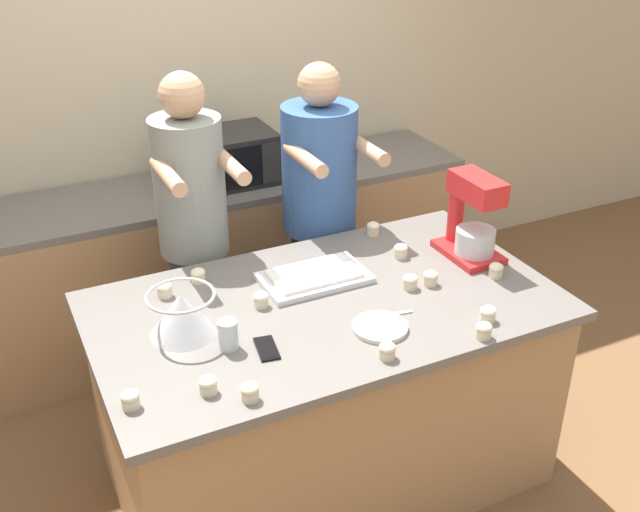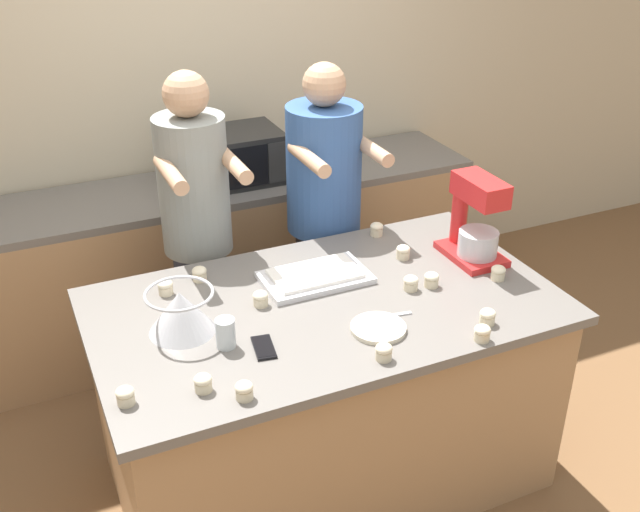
# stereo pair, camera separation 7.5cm
# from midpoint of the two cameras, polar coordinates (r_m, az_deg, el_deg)

# --- Properties ---
(ground_plane) EXTENTS (16.00, 16.00, 0.00)m
(ground_plane) POSITION_cam_midpoint_polar(r_m,az_deg,el_deg) (3.48, 1.01, -16.07)
(ground_plane) COLOR brown
(back_wall) EXTENTS (10.00, 0.06, 2.70)m
(back_wall) POSITION_cam_midpoint_polar(r_m,az_deg,el_deg) (4.21, -8.84, 12.96)
(back_wall) COLOR beige
(back_wall) RESTS_ON ground_plane
(island_counter) EXTENTS (1.82, 1.04, 0.89)m
(island_counter) POSITION_cam_midpoint_polar(r_m,az_deg,el_deg) (3.19, 1.07, -10.31)
(island_counter) COLOR #A87F56
(island_counter) RESTS_ON ground_plane
(back_counter) EXTENTS (2.80, 0.60, 0.90)m
(back_counter) POSITION_cam_midpoint_polar(r_m,az_deg,el_deg) (4.23, -6.61, -0.02)
(back_counter) COLOR #A87F56
(back_counter) RESTS_ON ground_plane
(person_left) EXTENTS (0.33, 0.50, 1.66)m
(person_left) POSITION_cam_midpoint_polar(r_m,az_deg,el_deg) (3.44, -8.62, 1.07)
(person_left) COLOR #33384C
(person_left) RESTS_ON ground_plane
(person_right) EXTENTS (0.37, 0.52, 1.63)m
(person_right) POSITION_cam_midpoint_polar(r_m,az_deg,el_deg) (3.65, 0.90, 2.53)
(person_right) COLOR #232328
(person_right) RESTS_ON ground_plane
(stand_mixer) EXTENTS (0.20, 0.30, 0.37)m
(stand_mixer) POSITION_cam_midpoint_polar(r_m,az_deg,el_deg) (3.26, 12.38, 2.45)
(stand_mixer) COLOR red
(stand_mixer) RESTS_ON island_counter
(mixing_bowl) EXTENTS (0.25, 0.25, 0.17)m
(mixing_bowl) POSITION_cam_midpoint_polar(r_m,az_deg,el_deg) (2.76, -9.81, -4.12)
(mixing_bowl) COLOR #BCBCC1
(mixing_bowl) RESTS_ON island_counter
(baking_tray) EXTENTS (0.44, 0.26, 0.04)m
(baking_tray) POSITION_cam_midpoint_polar(r_m,az_deg,el_deg) (3.07, 0.33, -1.56)
(baking_tray) COLOR silver
(baking_tray) RESTS_ON island_counter
(microwave_oven) EXTENTS (0.49, 0.36, 0.27)m
(microwave_oven) POSITION_cam_midpoint_polar(r_m,az_deg,el_deg) (4.01, -6.05, 7.56)
(microwave_oven) COLOR black
(microwave_oven) RESTS_ON back_counter
(cell_phone) EXTENTS (0.09, 0.15, 0.01)m
(cell_phone) POSITION_cam_midpoint_polar(r_m,az_deg,el_deg) (2.67, -3.51, -6.97)
(cell_phone) COLOR black
(cell_phone) RESTS_ON island_counter
(drinking_glass) EXTENTS (0.07, 0.07, 0.11)m
(drinking_glass) POSITION_cam_midpoint_polar(r_m,az_deg,el_deg) (2.67, -6.41, -5.87)
(drinking_glass) COLOR silver
(drinking_glass) RESTS_ON island_counter
(small_plate) EXTENTS (0.21, 0.21, 0.02)m
(small_plate) POSITION_cam_midpoint_polar(r_m,az_deg,el_deg) (2.78, 5.23, -5.50)
(small_plate) COLOR beige
(small_plate) RESTS_ON island_counter
(knife) EXTENTS (0.22, 0.05, 0.01)m
(knife) POSITION_cam_midpoint_polar(r_m,az_deg,el_deg) (2.85, 5.37, -4.68)
(knife) COLOR #BCBCC1
(knife) RESTS_ON island_counter
(cupcake_0) EXTENTS (0.06, 0.06, 0.06)m
(cupcake_0) POSITION_cam_midpoint_polar(r_m,az_deg,el_deg) (2.44, -4.91, -10.16)
(cupcake_0) COLOR beige
(cupcake_0) RESTS_ON island_counter
(cupcake_1) EXTENTS (0.06, 0.06, 0.06)m
(cupcake_1) POSITION_cam_midpoint_polar(r_m,az_deg,el_deg) (2.90, -3.82, -3.24)
(cupcake_1) COLOR beige
(cupcake_1) RESTS_ON island_counter
(cupcake_2) EXTENTS (0.06, 0.06, 0.06)m
(cupcake_2) POSITION_cam_midpoint_polar(r_m,az_deg,el_deg) (2.48, -13.77, -10.29)
(cupcake_2) COLOR beige
(cupcake_2) RESTS_ON island_counter
(cupcake_3) EXTENTS (0.06, 0.06, 0.06)m
(cupcake_3) POSITION_cam_midpoint_polar(r_m,az_deg,el_deg) (2.77, 13.02, -5.73)
(cupcake_3) COLOR beige
(cupcake_3) RESTS_ON island_counter
(cupcake_4) EXTENTS (0.06, 0.06, 0.06)m
(cupcake_4) POSITION_cam_midpoint_polar(r_m,az_deg,el_deg) (3.45, 4.96, 2.07)
(cupcake_4) COLOR beige
(cupcake_4) RESTS_ON island_counter
(cupcake_5) EXTENTS (0.06, 0.06, 0.06)m
(cupcake_5) POSITION_cam_midpoint_polar(r_m,az_deg,el_deg) (3.06, 9.19, -1.77)
(cupcake_5) COLOR beige
(cupcake_5) RESTS_ON island_counter
(cupcake_6) EXTENTS (0.06, 0.06, 0.06)m
(cupcake_6) POSITION_cam_midpoint_polar(r_m,az_deg,el_deg) (2.62, 5.71, -7.26)
(cupcake_6) COLOR beige
(cupcake_6) RESTS_ON island_counter
(cupcake_7) EXTENTS (0.06, 0.06, 0.06)m
(cupcake_7) POSITION_cam_midpoint_polar(r_m,az_deg,el_deg) (3.10, -8.49, -1.33)
(cupcake_7) COLOR beige
(cupcake_7) RESTS_ON island_counter
(cupcake_8) EXTENTS (0.06, 0.06, 0.06)m
(cupcake_8) POSITION_cam_midpoint_polar(r_m,az_deg,el_deg) (3.17, 14.08, -1.23)
(cupcake_8) COLOR beige
(cupcake_8) RESTS_ON island_counter
(cupcake_9) EXTENTS (0.06, 0.06, 0.06)m
(cupcake_9) POSITION_cam_midpoint_polar(r_m,az_deg,el_deg) (2.49, -8.04, -9.54)
(cupcake_9) COLOR beige
(cupcake_9) RESTS_ON island_counter
(cupcake_10) EXTENTS (0.06, 0.06, 0.06)m
(cupcake_10) POSITION_cam_midpoint_polar(r_m,az_deg,el_deg) (3.26, 7.01, 0.32)
(cupcake_10) COLOR beige
(cupcake_10) RESTS_ON island_counter
(cupcake_11) EXTENTS (0.06, 0.06, 0.06)m
(cupcake_11) POSITION_cam_midpoint_polar(r_m,az_deg,el_deg) (3.03, 7.64, -2.04)
(cupcake_11) COLOR beige
(cupcake_11) RESTS_ON island_counter
(cupcake_12) EXTENTS (0.06, 0.06, 0.06)m
(cupcake_12) POSITION_cam_midpoint_polar(r_m,az_deg,el_deg) (2.87, 13.38, -4.51)
(cupcake_12) COLOR beige
(cupcake_12) RESTS_ON island_counter
(cupcake_13) EXTENTS (0.06, 0.06, 0.06)m
(cupcake_13) POSITION_cam_midpoint_polar(r_m,az_deg,el_deg) (3.03, -11.00, -2.34)
(cupcake_13) COLOR beige
(cupcake_13) RESTS_ON island_counter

